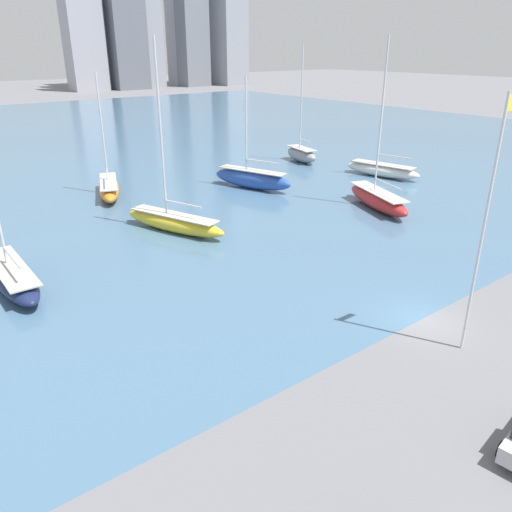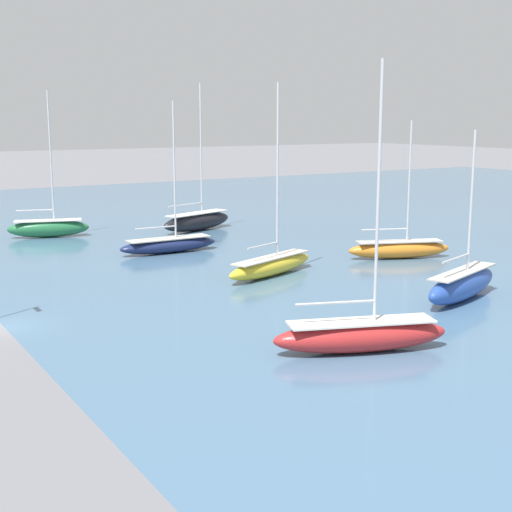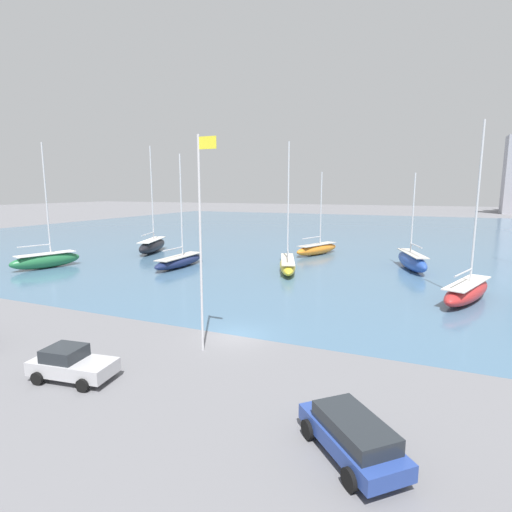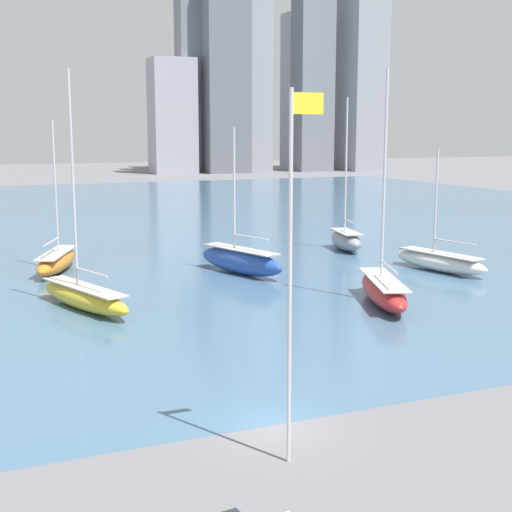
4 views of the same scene
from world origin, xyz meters
TOP-DOWN VIEW (x-y plane):
  - ground_plane at (0.00, 0.00)m, footprint 500.00×500.00m
  - harbor_water at (0.00, 70.00)m, footprint 180.00×140.00m
  - flag_pole at (-0.79, -3.07)m, footprint 1.24×0.14m
  - sailboat_yellow at (-3.88, 22.09)m, footprint 5.32×10.49m
  - sailboat_red at (15.06, 15.69)m, footprint 5.50×10.09m
  - sailboat_white at (25.82, 23.81)m, footprint 4.10×9.84m
  - sailboat_blue at (9.97, 29.23)m, footprint 4.99×9.99m
  - sailboat_navy at (-17.57, 19.25)m, footprint 2.39×9.93m
  - sailboat_gray at (23.90, 36.21)m, footprint 3.48×6.84m
  - sailboat_orange at (-3.85, 36.10)m, footprint 5.46×9.76m

SIDE VIEW (x-z plane):
  - ground_plane at x=0.00m, z-range 0.00..0.00m
  - harbor_water at x=0.00m, z-range 0.00..0.00m
  - sailboat_navy at x=-17.57m, z-range -6.31..7.97m
  - sailboat_white at x=25.82m, z-range -4.24..5.94m
  - sailboat_orange at x=-3.85m, z-range -5.34..7.15m
  - sailboat_yellow at x=-3.88m, z-range -6.82..8.64m
  - sailboat_red at x=15.06m, z-range -6.84..8.83m
  - sailboat_gray at x=23.90m, z-range -6.31..8.49m
  - sailboat_blue at x=9.97m, z-range -4.82..7.07m
  - flag_pole at x=-0.79m, z-range 0.50..13.43m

